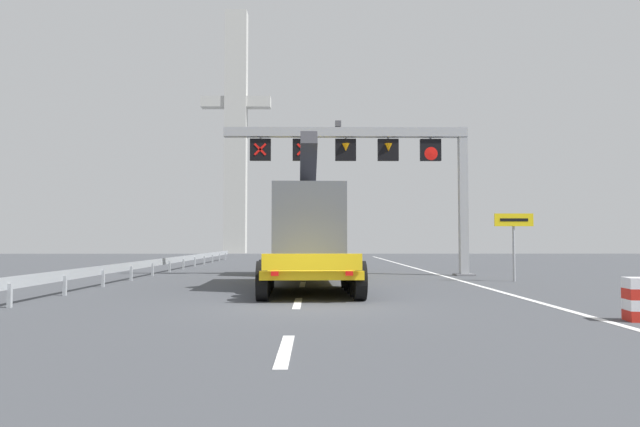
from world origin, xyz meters
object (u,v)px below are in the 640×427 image
object	(u,v)px
overhead_lane_gantry	(375,155)
heavy_haul_truck_yellow	(306,232)
exit_sign_yellow	(514,229)
bridge_pylon_distant	(236,128)

from	to	relation	value
overhead_lane_gantry	heavy_haul_truck_yellow	xyz separation A→B (m)	(-3.24, -3.79, -3.75)
heavy_haul_truck_yellow	exit_sign_yellow	world-z (taller)	heavy_haul_truck_yellow
bridge_pylon_distant	heavy_haul_truck_yellow	bearing A→B (deg)	-78.86
heavy_haul_truck_yellow	exit_sign_yellow	xyz separation A→B (m)	(8.47, -0.10, 0.12)
heavy_haul_truck_yellow	bridge_pylon_distant	size ratio (longest dim) A/B	0.45
exit_sign_yellow	bridge_pylon_distant	bearing A→B (deg)	110.07
exit_sign_yellow	heavy_haul_truck_yellow	bearing A→B (deg)	179.31
overhead_lane_gantry	heavy_haul_truck_yellow	bearing A→B (deg)	-130.49
heavy_haul_truck_yellow	bridge_pylon_distant	xyz separation A→B (m)	(-9.86, 50.07, 14.18)
overhead_lane_gantry	bridge_pylon_distant	size ratio (longest dim) A/B	0.38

